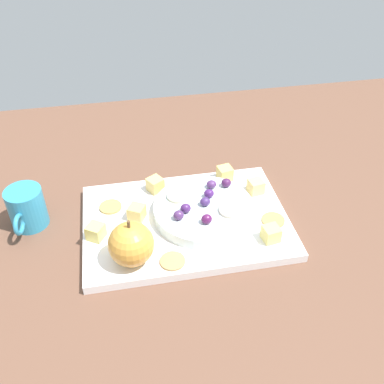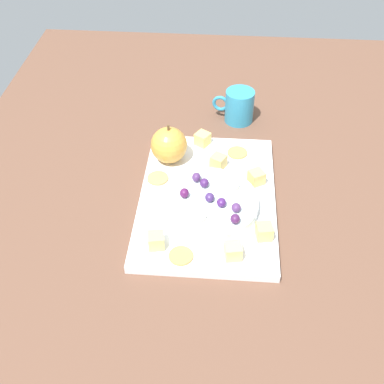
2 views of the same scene
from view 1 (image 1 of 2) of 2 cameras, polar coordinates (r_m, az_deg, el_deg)
table at (r=83.91cm, az=-1.85°, el=-5.86°), size 145.61×108.16×4.42cm
platter at (r=82.50cm, az=-0.81°, el=-3.87°), size 37.85×26.31×1.67cm
serving_dish at (r=81.99cm, az=1.53°, el=-2.39°), size 18.80×18.80×2.19cm
apple_whole at (r=72.42cm, az=-7.93°, el=-6.73°), size 7.62×7.62×7.62cm
apple_stem at (r=69.38cm, az=-8.25°, el=-4.18°), size 0.50×0.50×1.20cm
cheese_cube_0 at (r=87.99cm, az=8.31°, el=0.71°), size 3.23×3.23×2.78cm
cheese_cube_1 at (r=81.68cm, az=-7.20°, el=-2.67°), size 3.78×3.78×2.78cm
cheese_cube_2 at (r=78.15cm, az=10.26°, el=-5.38°), size 3.20×3.20×2.78cm
cheese_cube_3 at (r=79.14cm, az=-12.43°, el=-5.06°), size 3.84×3.84×2.78cm
cheese_cube_4 at (r=90.83cm, az=4.31°, el=2.43°), size 3.23×3.23×2.78cm
cheese_cube_5 at (r=87.85cm, az=-4.82°, el=0.96°), size 3.80×3.80×2.78cm
cracker_0 at (r=85.53cm, az=-10.57°, el=-1.91°), size 4.27×4.27×0.40cm
cracker_1 at (r=82.63cm, az=10.53°, el=-3.62°), size 4.27×4.27×0.40cm
cracker_2 at (r=74.14cm, az=-2.54°, el=-8.98°), size 4.27×4.27×0.40cm
grape_0 at (r=77.21cm, az=1.93°, el=-3.54°), size 1.93×1.74×1.81cm
grape_1 at (r=85.08cm, az=2.55°, el=1.01°), size 1.93×1.74×1.60cm
grape_2 at (r=77.94cm, az=-2.02°, el=-3.07°), size 1.93×1.74×1.77cm
grape_3 at (r=80.89cm, az=1.72°, el=-1.26°), size 1.93×1.74×1.68cm
grape_4 at (r=79.19cm, az=-0.82°, el=-2.24°), size 1.93×1.74×1.79cm
grape_5 at (r=82.79cm, az=2.22°, el=-0.19°), size 1.93×1.74×1.67cm
grape_6 at (r=85.55cm, az=4.48°, el=1.21°), size 1.93×1.74×1.73cm
apple_slice_0 at (r=80.24cm, az=5.10°, el=-2.33°), size 4.42×4.42×0.60cm
apple_slice_1 at (r=83.12cm, az=-1.78°, el=-0.47°), size 4.42×4.42×0.60cm
cup at (r=86.26cm, az=-20.74°, el=-1.98°), size 6.72×9.87×7.80cm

